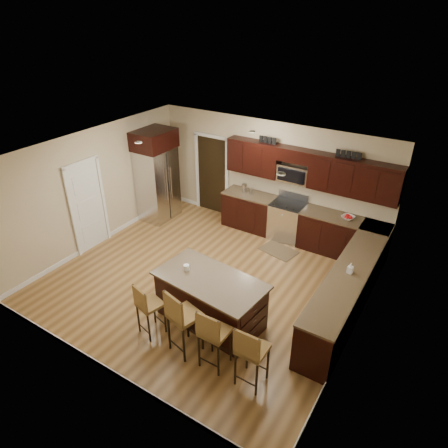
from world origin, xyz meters
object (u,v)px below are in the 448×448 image
Objects in this scene: refrigerator at (157,175)px; stool_extra at (250,351)px; range at (287,220)px; stool_right at (212,333)px; stool_mid at (181,316)px; island at (211,301)px; stool_left at (147,305)px.

stool_extra is (4.62, -3.43, -0.51)m from refrigerator.
range is 4.28m from stool_right.
stool_mid is 1.08× the size of stool_right.
range is at bearing 96.90° from island.
stool_mid is at bearing -179.46° from stool_right.
stool_right is (0.61, -0.85, 0.26)m from island.
refrigerator reaches higher than range.
stool_left is 0.91× the size of stool_extra.
refrigerator reaches higher than stool_mid.
stool_extra is (1.32, -4.22, 0.22)m from range.
stool_mid reaches higher than stool_right.
stool_right is at bearing -48.58° from island.
island is 4.31m from refrigerator.
stool_right is at bearing -179.78° from stool_extra.
refrigerator reaches higher than stool_extra.
stool_right and stool_extra have the same top height.
range is 1.09× the size of stool_left.
stool_left is 0.91× the size of stool_right.
island is 1.12m from stool_left.
stool_left is 1.97m from stool_extra.
stool_mid is (0.02, -0.85, 0.32)m from island.
stool_left is 0.85× the size of stool_mid.
refrigerator reaches higher than island.
stool_extra is at bearing -72.64° from range.
stool_left is at bearing 180.00° from stool_extra.
stool_left is at bearing -98.72° from range.
stool_left is (-0.71, -0.84, 0.20)m from island.
stool_extra is (0.65, 0.00, 0.00)m from stool_right.
stool_extra reaches higher than island.
range reaches higher than stool_left.
stool_extra is at bearing 14.82° from stool_left.
refrigerator reaches higher than stool_left.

